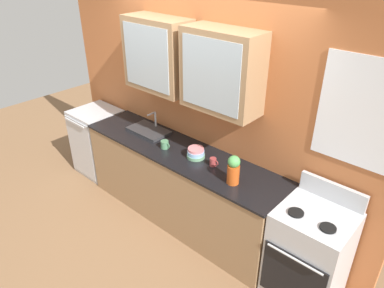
# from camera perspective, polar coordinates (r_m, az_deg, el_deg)

# --- Properties ---
(ground_plane) EXTENTS (10.00, 10.00, 0.00)m
(ground_plane) POSITION_cam_1_polar(r_m,az_deg,el_deg) (4.49, -1.83, -11.43)
(ground_plane) COLOR brown
(back_wall_unit) EXTENTS (4.26, 0.45, 2.66)m
(back_wall_unit) POSITION_cam_1_polar(r_m,az_deg,el_deg) (3.91, 1.05, 7.53)
(back_wall_unit) COLOR #B76638
(back_wall_unit) RESTS_ON ground_plane
(counter) EXTENTS (2.57, 0.64, 0.94)m
(counter) POSITION_cam_1_polar(r_m,az_deg,el_deg) (4.20, -1.93, -6.56)
(counter) COLOR #93704C
(counter) RESTS_ON ground_plane
(stove_range) EXTENTS (0.62, 0.62, 1.12)m
(stove_range) POSITION_cam_1_polar(r_m,az_deg,el_deg) (3.54, 17.98, -16.34)
(stove_range) COLOR silver
(stove_range) RESTS_ON ground_plane
(sink_faucet) EXTENTS (0.51, 0.30, 0.23)m
(sink_faucet) POSITION_cam_1_polar(r_m,az_deg,el_deg) (4.37, -6.87, 2.21)
(sink_faucet) COLOR #2D2D30
(sink_faucet) RESTS_ON counter
(bowl_stack) EXTENTS (0.19, 0.19, 0.11)m
(bowl_stack) POSITION_cam_1_polar(r_m,az_deg,el_deg) (3.79, 0.62, -1.43)
(bowl_stack) COLOR #669972
(bowl_stack) RESTS_ON counter
(vase) EXTENTS (0.12, 0.12, 0.29)m
(vase) POSITION_cam_1_polar(r_m,az_deg,el_deg) (3.37, 6.60, -4.07)
(vase) COLOR #BF4C19
(vase) RESTS_ON counter
(cup_near_sink) EXTENTS (0.12, 0.09, 0.09)m
(cup_near_sink) POSITION_cam_1_polar(r_m,az_deg,el_deg) (3.98, -4.33, -0.09)
(cup_near_sink) COLOR #4C7F59
(cup_near_sink) RESTS_ON counter
(cup_near_bowls) EXTENTS (0.10, 0.07, 0.09)m
(cup_near_bowls) POSITION_cam_1_polar(r_m,az_deg,el_deg) (3.66, 3.38, -2.86)
(cup_near_bowls) COLOR #993838
(cup_near_bowls) RESTS_ON counter
(dishwasher) EXTENTS (0.58, 0.62, 0.94)m
(dishwasher) POSITION_cam_1_polar(r_m,az_deg,el_deg) (5.27, -14.61, 0.42)
(dishwasher) COLOR silver
(dishwasher) RESTS_ON ground_plane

